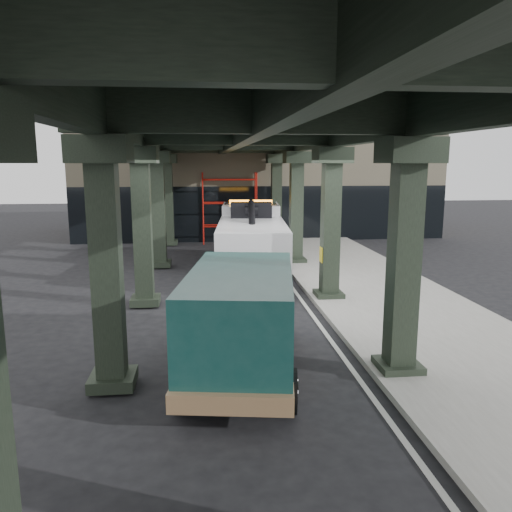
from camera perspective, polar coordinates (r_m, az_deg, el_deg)
ground at (r=14.54m, az=0.20°, el=-7.48°), size 90.00×90.00×0.00m
sidewalk at (r=17.42m, az=14.37°, el=-4.50°), size 5.00×40.00×0.15m
lane_stripe at (r=16.68m, az=5.27°, el=-5.12°), size 0.12×38.00×0.01m
viaduct at (r=15.81m, az=-2.10°, el=14.03°), size 7.40×32.00×6.40m
building at (r=33.93m, az=-0.17°, el=9.71°), size 22.00×10.00×8.00m
scaffolding at (r=28.52m, az=-3.06°, el=5.73°), size 3.08×0.88×4.00m
tow_truck at (r=21.03m, az=-0.53°, el=2.25°), size 3.31×9.33×3.00m
towed_van at (r=10.84m, az=-1.60°, el=-6.92°), size 3.03×5.97×2.32m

